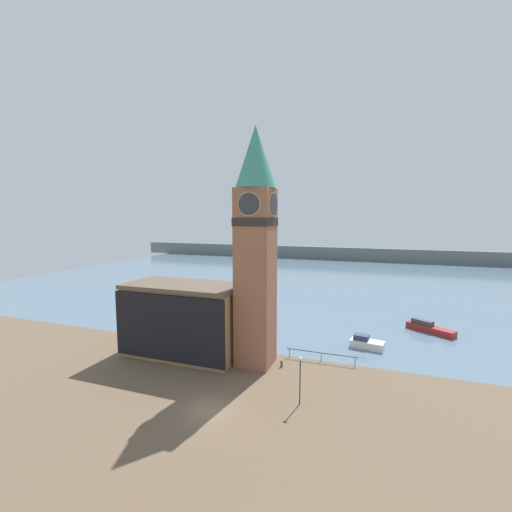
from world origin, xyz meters
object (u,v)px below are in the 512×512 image
object	(u,v)px
boat_far	(429,328)
lamp_post	(300,372)
pier_building	(183,319)
clock_tower	(256,241)
mooring_bollard_near	(282,363)
boat_near	(366,343)

from	to	relation	value
boat_far	lamp_post	xyz separation A→B (m)	(-13.63, -25.72, 2.43)
pier_building	clock_tower	bearing A→B (deg)	3.05
mooring_bollard_near	clock_tower	bearing A→B (deg)	-178.26
pier_building	lamp_post	xyz separation A→B (m)	(15.91, -6.41, -1.38)
pier_building	mooring_bollard_near	size ratio (longest dim) A/B	19.51
boat_far	lamp_post	distance (m)	29.20
pier_building	boat_far	xyz separation A→B (m)	(29.54, 19.30, -3.81)
boat_far	mooring_bollard_near	bearing A→B (deg)	-98.18
boat_near	lamp_post	xyz separation A→B (m)	(-5.14, -16.14, 2.41)
mooring_bollard_near	pier_building	bearing A→B (deg)	-177.28
boat_near	mooring_bollard_near	distance (m)	12.67
pier_building	boat_near	size ratio (longest dim) A/B	3.22
boat_far	boat_near	bearing A→B (deg)	-97.05
clock_tower	boat_far	size ratio (longest dim) A/B	4.10
lamp_post	boat_far	bearing A→B (deg)	62.08
mooring_bollard_near	lamp_post	xyz separation A→B (m)	(3.63, -7.00, 2.65)
boat_far	lamp_post	world-z (taller)	lamp_post
pier_building	boat_far	size ratio (longest dim) A/B	2.18
clock_tower	boat_far	xyz separation A→B (m)	(20.34, 18.81, -13.57)
lamp_post	pier_building	bearing A→B (deg)	158.05
clock_tower	pier_building	xyz separation A→B (m)	(-9.20, -0.49, -9.77)
pier_building	boat_far	distance (m)	35.49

